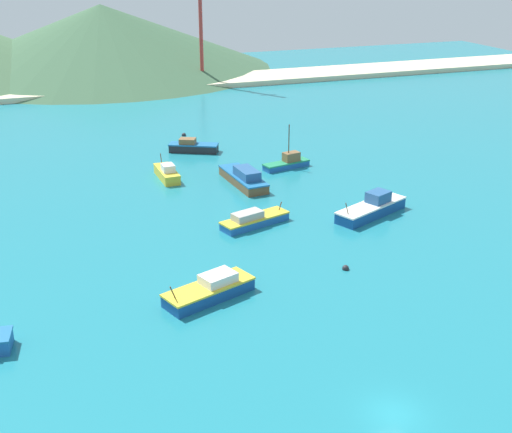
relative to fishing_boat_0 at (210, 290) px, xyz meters
name	(u,v)px	position (x,y,z in m)	size (l,w,h in m)	color
ground	(254,251)	(7.66, 8.91, -1.11)	(260.00, 280.00, 0.50)	teal
fishing_boat_0	(210,290)	(0.00, 0.00, 0.00)	(9.65, 6.00, 2.75)	#14478C
fishing_boat_1	(244,178)	(13.71, 29.79, 0.14)	(4.04, 11.32, 2.66)	brown
fishing_boat_2	(167,173)	(3.99, 35.93, 0.03)	(2.46, 7.26, 2.89)	gold
fishing_boat_3	(287,163)	(22.47, 34.79, -0.04)	(7.76, 3.56, 6.76)	#1E5BA8
fishing_boat_5	(372,208)	(25.10, 13.39, 0.10)	(11.22, 7.07, 3.05)	#14478C
fishing_boat_6	(193,147)	(11.09, 47.99, -0.02)	(8.28, 5.85, 2.24)	#232328
fishing_boat_9	(253,220)	(9.93, 15.35, -0.12)	(9.28, 5.03, 2.10)	#1E5BA8
buoy_0	(346,268)	(15.02, 0.90, -0.73)	(0.73, 0.73, 0.73)	#232328
buoy_1	(184,135)	(12.10, 58.13, -0.72)	(0.79, 0.79, 0.79)	#232328
beach_strip	(118,87)	(7.66, 103.32, -0.26)	(247.00, 14.56, 1.20)	beige
hill_central	(102,37)	(8.99, 134.53, 7.66)	(91.89, 91.89, 17.05)	#3D6042
radio_tower	(200,2)	(28.23, 103.08, 18.34)	(3.77, 3.01, 37.65)	#B7332D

